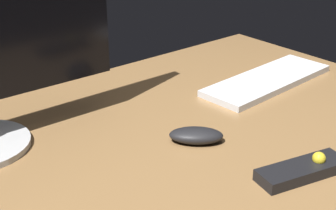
{
  "coord_description": "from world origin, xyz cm",
  "views": [
    {
      "loc": [
        -58.16,
        -72.89,
        53.14
      ],
      "look_at": [
        3.96,
        1.98,
        8.0
      ],
      "focal_mm": 53.06,
      "sensor_mm": 36.0,
      "label": 1
    }
  ],
  "objects": [
    {
      "name": "media_remote",
      "position": [
        11.68,
        -28.33,
        3.24
      ],
      "size": [
        19.06,
        9.87,
        3.99
      ],
      "rotation": [
        0.0,
        0.0,
        -0.24
      ],
      "color": "black",
      "rests_on": "desk"
    },
    {
      "name": "desk",
      "position": [
        0.0,
        0.0,
        1.0
      ],
      "size": [
        140.0,
        84.0,
        2.0
      ],
      "primitive_type": "cube",
      "color": "olive",
      "rests_on": "ground"
    },
    {
      "name": "keyboard",
      "position": [
        41.92,
        5.62,
        2.84
      ],
      "size": [
        41.35,
        15.9,
        1.69
      ],
      "primitive_type": "cube",
      "rotation": [
        0.0,
        0.0,
        0.06
      ],
      "color": "silver",
      "rests_on": "desk"
    },
    {
      "name": "computer_mouse",
      "position": [
        4.92,
        -6.11,
        3.57
      ],
      "size": [
        12.29,
        11.91,
        3.14
      ],
      "primitive_type": "ellipsoid",
      "rotation": [
        0.0,
        0.0,
        -0.74
      ],
      "color": "black",
      "rests_on": "desk"
    }
  ]
}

